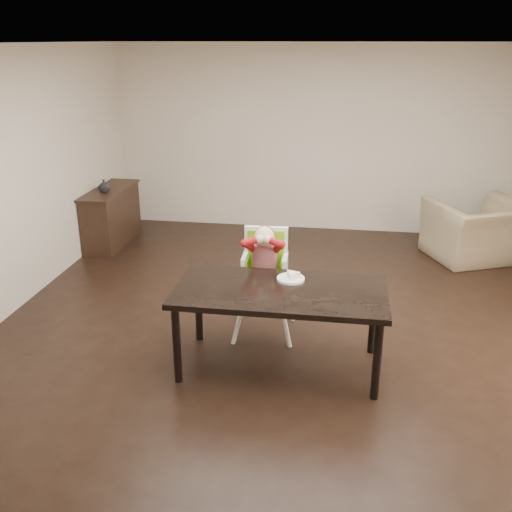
{
  "coord_description": "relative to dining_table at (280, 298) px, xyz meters",
  "views": [
    {
      "loc": [
        0.4,
        -4.93,
        2.73
      ],
      "look_at": [
        -0.33,
        -0.19,
        0.9
      ],
      "focal_mm": 40.0,
      "sensor_mm": 36.0,
      "label": 1
    }
  ],
  "objects": [
    {
      "name": "ground",
      "position": [
        0.07,
        0.54,
        -0.67
      ],
      "size": [
        7.0,
        7.0,
        0.0
      ],
      "primitive_type": "plane",
      "color": "black",
      "rests_on": "ground"
    },
    {
      "name": "room_walls",
      "position": [
        0.07,
        0.54,
        1.18
      ],
      "size": [
        6.02,
        7.02,
        2.71
      ],
      "color": "beige",
      "rests_on": "ground"
    },
    {
      "name": "dining_table",
      "position": [
        0.0,
        0.0,
        0.0
      ],
      "size": [
        1.8,
        0.9,
        0.75
      ],
      "color": "black",
      "rests_on": "ground"
    },
    {
      "name": "high_chair",
      "position": [
        -0.22,
        0.63,
        0.11
      ],
      "size": [
        0.48,
        0.48,
        1.11
      ],
      "rotation": [
        0.0,
        0.0,
        0.04
      ],
      "color": "white",
      "rests_on": "ground"
    },
    {
      "name": "plate",
      "position": [
        0.07,
        0.21,
        0.1
      ],
      "size": [
        0.32,
        0.32,
        0.07
      ],
      "rotation": [
        0.0,
        0.0,
        0.36
      ],
      "color": "white",
      "rests_on": "dining_table"
    },
    {
      "name": "armchair",
      "position": [
        2.27,
        3.05,
        -0.16
      ],
      "size": [
        1.39,
        1.17,
        1.03
      ],
      "primitive_type": "imported",
      "rotation": [
        0.0,
        0.0,
        3.54
      ],
      "color": "#978360",
      "rests_on": "ground"
    },
    {
      "name": "sideboard",
      "position": [
        -2.71,
        2.9,
        -0.27
      ],
      "size": [
        0.44,
        1.26,
        0.79
      ],
      "color": "black",
      "rests_on": "ground"
    },
    {
      "name": "vase",
      "position": [
        -2.71,
        2.74,
        0.2
      ],
      "size": [
        0.21,
        0.21,
        0.16
      ],
      "primitive_type": "imported",
      "rotation": [
        0.0,
        0.0,
        -0.28
      ],
      "color": "#99999E",
      "rests_on": "sideboard"
    }
  ]
}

